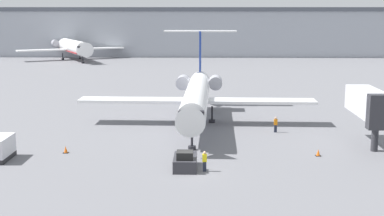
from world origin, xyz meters
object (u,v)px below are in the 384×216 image
object	(u,v)px
airplane_main	(197,95)
worker_near_tug	(205,161)
traffic_cone_left	(66,150)
traffic_cone_right	(318,153)
worker_by_wing	(276,124)
pushback_tug	(185,161)
jet_bridge	(371,105)
airplane_parked_far_left	(72,46)

from	to	relation	value
airplane_main	worker_near_tug	xyz separation A→B (m)	(0.97, -20.00, -2.65)
traffic_cone_left	traffic_cone_right	distance (m)	25.03
worker_near_tug	worker_by_wing	size ratio (longest dim) A/B	1.01
worker_by_wing	traffic_cone_right	world-z (taller)	worker_by_wing
pushback_tug	worker_by_wing	size ratio (longest dim) A/B	2.09
worker_by_wing	airplane_main	bearing A→B (deg)	153.52
worker_near_tug	pushback_tug	bearing A→B (deg)	155.65
airplane_main	jet_bridge	bearing A→B (deg)	-31.20
jet_bridge	traffic_cone_left	bearing A→B (deg)	-174.17
pushback_tug	airplane_parked_far_left	distance (m)	109.75
worker_near_tug	airplane_parked_far_left	world-z (taller)	airplane_parked_far_left
airplane_main	airplane_parked_far_left	size ratio (longest dim) A/B	1.03
traffic_cone_right	airplane_parked_far_left	size ratio (longest dim) A/B	0.02
jet_bridge	airplane_main	bearing A→B (deg)	148.80
pushback_tug	traffic_cone_left	bearing A→B (deg)	157.48
worker_near_tug	jet_bridge	world-z (taller)	jet_bridge
airplane_parked_far_left	pushback_tug	bearing A→B (deg)	-71.10
traffic_cone_right	airplane_parked_far_left	distance (m)	110.54
pushback_tug	worker_near_tug	xyz separation A→B (m)	(1.75, -0.79, 0.30)
traffic_cone_left	airplane_parked_far_left	size ratio (longest dim) A/B	0.02
traffic_cone_left	jet_bridge	distance (m)	31.51
worker_near_tug	airplane_main	bearing A→B (deg)	92.76
airplane_main	airplane_parked_far_left	distance (m)	92.05
pushback_tug	jet_bridge	xyz separation A→B (m)	(18.95, 8.21, 3.77)
airplane_main	traffic_cone_left	size ratio (longest dim) A/B	43.13
airplane_main	worker_by_wing	distance (m)	10.68
worker_by_wing	traffic_cone_right	bearing A→B (deg)	-74.25
airplane_main	traffic_cone_right	world-z (taller)	airplane_main
worker_near_tug	traffic_cone_left	bearing A→B (deg)	157.25
worker_near_tug	airplane_parked_far_left	distance (m)	111.07
pushback_tug	worker_by_wing	xyz separation A→B (m)	(10.04, 14.59, 0.29)
worker_near_tug	worker_by_wing	distance (m)	17.48
pushback_tug	jet_bridge	world-z (taller)	jet_bridge
airplane_main	worker_by_wing	size ratio (longest dim) A/B	16.87
traffic_cone_left	traffic_cone_right	size ratio (longest dim) A/B	1.08
worker_near_tug	airplane_parked_far_left	size ratio (longest dim) A/B	0.06
worker_near_tug	jet_bridge	xyz separation A→B (m)	(17.20, 9.00, 3.47)
pushback_tug	worker_by_wing	bearing A→B (deg)	55.46
pushback_tug	worker_near_tug	size ratio (longest dim) A/B	2.08
pushback_tug	traffic_cone_right	distance (m)	13.66
pushback_tug	traffic_cone_left	xyz separation A→B (m)	(-12.13, 5.03, -0.33)
worker_by_wing	traffic_cone_left	size ratio (longest dim) A/B	2.56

